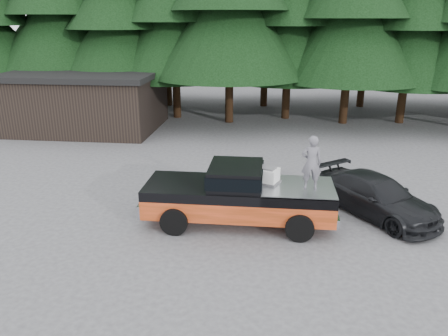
# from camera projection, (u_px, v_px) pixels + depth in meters

# --- Properties ---
(ground) EXTENTS (120.00, 120.00, 0.00)m
(ground) POSITION_uv_depth(u_px,v_px,m) (214.00, 228.00, 13.51)
(ground) COLOR #49494B
(ground) RESTS_ON ground
(pickup_truck) EXTENTS (6.00, 2.04, 1.33)m
(pickup_truck) POSITION_uv_depth(u_px,v_px,m) (239.00, 203.00, 13.67)
(pickup_truck) COLOR #ED5126
(pickup_truck) RESTS_ON ground
(truck_cab) EXTENTS (1.66, 1.90, 0.59)m
(truck_cab) POSITION_uv_depth(u_px,v_px,m) (236.00, 174.00, 13.37)
(truck_cab) COLOR black
(truck_cab) RESTS_ON pickup_truck
(air_compressor) EXTENTS (0.80, 0.74, 0.44)m
(air_compressor) POSITION_uv_depth(u_px,v_px,m) (267.00, 176.00, 13.46)
(air_compressor) COLOR white
(air_compressor) RESTS_ON pickup_truck
(man_on_bed) EXTENTS (0.62, 0.42, 1.64)m
(man_on_bed) POSITION_uv_depth(u_px,v_px,m) (311.00, 163.00, 12.79)
(man_on_bed) COLOR slate
(man_on_bed) RESTS_ON pickup_truck
(parked_car) EXTENTS (4.10, 4.62, 1.28)m
(parked_car) POSITION_uv_depth(u_px,v_px,m) (376.00, 196.00, 14.27)
(parked_car) COLOR black
(parked_car) RESTS_ON ground
(utility_building) EXTENTS (8.40, 6.40, 3.30)m
(utility_building) POSITION_uv_depth(u_px,v_px,m) (87.00, 100.00, 25.18)
(utility_building) COLOR black
(utility_building) RESTS_ON ground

